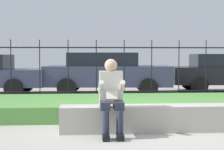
{
  "coord_description": "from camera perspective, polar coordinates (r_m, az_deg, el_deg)",
  "views": [
    {
      "loc": [
        -1.05,
        -6.31,
        1.31
      ],
      "look_at": [
        -0.52,
        0.93,
        0.92
      ],
      "focal_mm": 60.0,
      "sensor_mm": 36.0,
      "label": 1
    }
  ],
  "objects": [
    {
      "name": "ground_plane",
      "position": [
        6.53,
        5.19,
        -8.52
      ],
      "size": [
        60.0,
        60.0,
        0.0
      ],
      "primitive_type": "plane",
      "color": "#A8A399"
    },
    {
      "name": "grass_berm",
      "position": [
        8.42,
        3.01,
        -4.77
      ],
      "size": [
        10.15,
        2.53,
        0.33
      ],
      "color": "#569342",
      "rests_on": "ground_plane"
    },
    {
      "name": "iron_fence",
      "position": [
        9.96,
        1.86,
        0.7
      ],
      "size": [
        8.15,
        0.03,
        1.71
      ],
      "color": "black",
      "rests_on": "ground_plane"
    },
    {
      "name": "stone_bench",
      "position": [
        6.5,
        5.63,
        -6.8
      ],
      "size": [
        3.04,
        0.47,
        0.45
      ],
      "color": "#ADA89E",
      "rests_on": "ground_plane"
    },
    {
      "name": "person_seated_reader",
      "position": [
        6.09,
        -0.11,
        -2.9
      ],
      "size": [
        0.42,
        0.73,
        1.24
      ],
      "color": "black",
      "rests_on": "ground_plane"
    },
    {
      "name": "car_parked_center",
      "position": [
        12.46,
        -0.81,
        0.43
      ],
      "size": [
        4.23,
        2.15,
        1.39
      ],
      "rotation": [
        0.0,
        0.0,
        -0.08
      ],
      "color": "#383D56",
      "rests_on": "ground_plane"
    }
  ]
}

